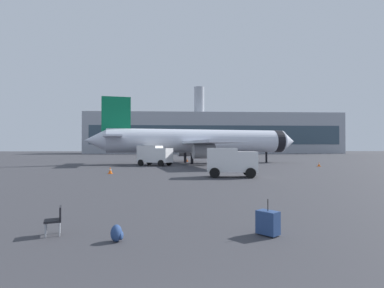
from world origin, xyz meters
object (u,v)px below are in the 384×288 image
service_truck (154,155)px  safety_cone_outer (187,160)px  cargo_van (231,161)px  rolling_suitcase (268,222)px  gate_chair (56,219)px  airplane_at_gate (199,141)px  safety_cone_mid (319,164)px  traveller_backpack (117,233)px  safety_cone_near (252,166)px  safety_cone_far (110,170)px

service_truck → safety_cone_outer: bearing=67.7°
cargo_van → rolling_suitcase: size_ratio=4.19×
cargo_van → rolling_suitcase: bearing=-96.7°
service_truck → gate_chair: service_truck is taller
airplane_at_gate → gate_chair: bearing=-100.2°
safety_cone_mid → traveller_backpack: safety_cone_mid is taller
safety_cone_near → safety_cone_mid: bearing=27.9°
safety_cone_mid → safety_cone_far: 28.42m
safety_cone_mid → traveller_backpack: 39.49m
cargo_van → rolling_suitcase: 18.37m
safety_cone_far → safety_cone_near: bearing=16.8°
safety_cone_outer → gate_chair: (-5.77, -48.05, 0.19)m
safety_cone_outer → traveller_backpack: bearing=-94.4°
airplane_at_gate → service_truck: airplane_at_gate is taller
cargo_van → safety_cone_far: bearing=160.4°
safety_cone_outer → cargo_van: bearing=-84.6°
safety_cone_near → safety_cone_mid: (10.78, 5.71, -0.11)m
safety_cone_mid → traveller_backpack: (-21.50, -33.13, -0.07)m
safety_cone_near → rolling_suitcase: (-6.26, -27.03, -0.01)m
safety_cone_outer → airplane_at_gate: bearing=-75.8°
airplane_at_gate → service_truck: 9.36m
cargo_van → rolling_suitcase: cargo_van is taller
service_truck → safety_cone_mid: (22.92, -3.01, -1.31)m
airplane_at_gate → safety_cone_mid: 18.71m
safety_cone_near → safety_cone_far: 16.35m
service_truck → safety_cone_mid: service_truck is taller
service_truck → rolling_suitcase: (5.88, -35.75, -1.22)m
safety_cone_near → rolling_suitcase: bearing=-103.0°
safety_cone_mid → gate_chair: bearing=-126.0°
safety_cone_mid → service_truck: bearing=172.5°
rolling_suitcase → airplane_at_gate: bearing=88.6°
airplane_at_gate → safety_cone_mid: airplane_at_gate is taller
safety_cone_far → service_truck: bearing=75.3°
traveller_backpack → gate_chair: size_ratio=0.56×
cargo_van → safety_cone_outer: 30.37m
service_truck → airplane_at_gate: bearing=41.2°
safety_cone_far → traveller_backpack: 23.23m
gate_chair → safety_cone_mid: bearing=54.0°
airplane_at_gate → safety_cone_far: 22.30m
safety_cone_far → rolling_suitcase: size_ratio=0.63×
traveller_backpack → rolling_suitcase: bearing=5.0°
rolling_suitcase → gate_chair: rolling_suitcase is taller
safety_cone_mid → safety_cone_outer: 23.68m
service_truck → rolling_suitcase: bearing=-80.7°
airplane_at_gate → gate_chair: 42.17m
service_truck → gate_chair: (-0.58, -35.37, -1.11)m
safety_cone_near → traveller_backpack: (-10.72, -27.42, -0.17)m
safety_cone_far → gate_chair: size_ratio=0.80×
safety_cone_mid → traveller_backpack: bearing=-123.0°
airplane_at_gate → service_truck: bearing=-138.8°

